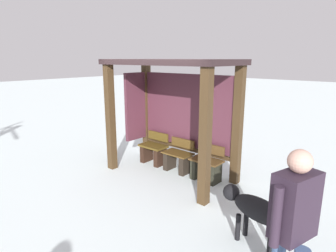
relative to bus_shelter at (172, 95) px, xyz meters
name	(u,v)px	position (x,y,z in m)	size (l,w,h in m)	color
ground_plane	(170,175)	(0.09, -0.18, -1.72)	(60.00, 60.00, 0.00)	white
bus_shelter	(172,95)	(0.00, 0.00, 0.00)	(2.78, 1.40, 2.45)	#3E2C19
bench_left_inside	(154,151)	(-0.66, 0.10, -1.41)	(0.65, 0.40, 0.74)	#513E16
bench_center_inside	(178,159)	(0.09, 0.10, -1.43)	(0.65, 0.40, 0.72)	#513A18
bench_right_inside	(206,166)	(0.85, 0.10, -1.42)	(0.65, 0.39, 0.74)	#4D3519
person_walking	(293,220)	(3.17, -1.98, -0.73)	(0.46, 0.63, 1.68)	#2C1F2D
dog	(255,209)	(2.48, -1.24, -1.19)	(1.13, 0.44, 0.72)	black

